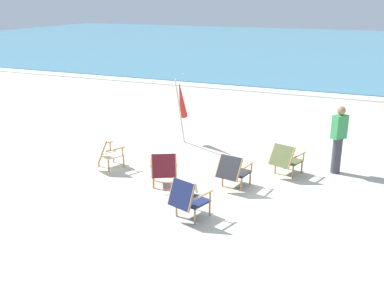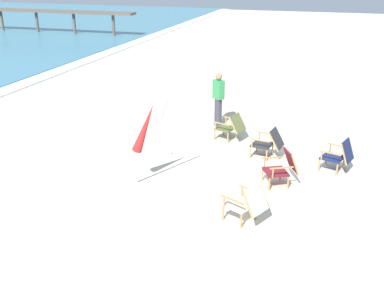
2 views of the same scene
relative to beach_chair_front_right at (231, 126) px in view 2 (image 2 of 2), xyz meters
The scene contains 9 objects.
ground_plane 1.74m from the beach_chair_front_right, 130.91° to the right, with size 80.00×80.00×0.00m, color beige.
beach_chair_front_right is the anchor object (origin of this frame).
beach_chair_front_left 2.88m from the beach_chair_front_right, 143.86° to the right, with size 0.83×0.88×0.81m.
beach_chair_mid_center 1.48m from the beach_chair_front_right, 127.52° to the right, with size 0.70×0.85×0.78m.
beach_chair_back_right 4.33m from the beach_chair_front_right, 163.09° to the right, with size 0.84×0.92×0.79m.
beach_chair_back_left 3.14m from the beach_chair_front_right, 113.28° to the right, with size 0.76×0.83×0.81m.
umbrella_furled_red 3.52m from the beach_chair_front_right, 159.64° to the left, with size 0.28×0.84×2.00m.
person_near_chairs 1.32m from the beach_chair_front_right, 31.19° to the left, with size 0.37×0.39×1.63m.
pier_distant 23.47m from the beach_chair_front_right, 44.83° to the left, with size 0.90×12.12×1.65m.
Camera 2 is at (-10.44, -1.23, 4.58)m, focal length 42.00 mm.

